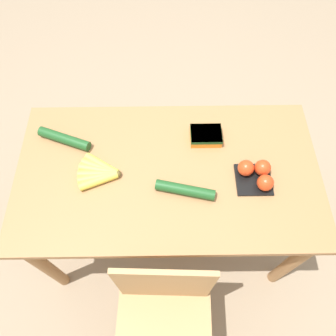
# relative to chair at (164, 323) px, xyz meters

# --- Properties ---
(ground_plane) EXTENTS (12.00, 12.00, 0.00)m
(ground_plane) POSITION_rel_chair_xyz_m (-0.03, -0.60, -0.47)
(ground_plane) COLOR gray
(dining_table) EXTENTS (1.37, 0.76, 0.76)m
(dining_table) POSITION_rel_chair_xyz_m (-0.03, -0.60, 0.18)
(dining_table) COLOR #9E7044
(dining_table) RESTS_ON ground_plane
(chair) EXTENTS (0.44, 0.42, 0.90)m
(chair) POSITION_rel_chair_xyz_m (0.00, 0.00, 0.00)
(chair) COLOR tan
(chair) RESTS_ON ground_plane
(banana_bunch) EXTENTS (0.19, 0.19, 0.04)m
(banana_bunch) POSITION_rel_chair_xyz_m (0.28, -0.58, 0.31)
(banana_bunch) COLOR brown
(banana_bunch) RESTS_ON dining_table
(tomato_pack) EXTENTS (0.16, 0.16, 0.08)m
(tomato_pack) POSITION_rel_chair_xyz_m (-0.41, -0.56, 0.33)
(tomato_pack) COLOR black
(tomato_pack) RESTS_ON dining_table
(carrot_bag) EXTENTS (0.15, 0.11, 0.05)m
(carrot_bag) POSITION_rel_chair_xyz_m (-0.21, -0.77, 0.32)
(carrot_bag) COLOR orange
(carrot_bag) RESTS_ON dining_table
(cucumber_near) EXTENTS (0.26, 0.10, 0.05)m
(cucumber_near) POSITION_rel_chair_xyz_m (-0.10, -0.49, 0.31)
(cucumber_near) COLOR #1E5123
(cucumber_near) RESTS_ON dining_table
(cucumber_far) EXTENTS (0.26, 0.14, 0.05)m
(cucumber_far) POSITION_rel_chair_xyz_m (0.46, -0.76, 0.31)
(cucumber_far) COLOR #1E5123
(cucumber_far) RESTS_ON dining_table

